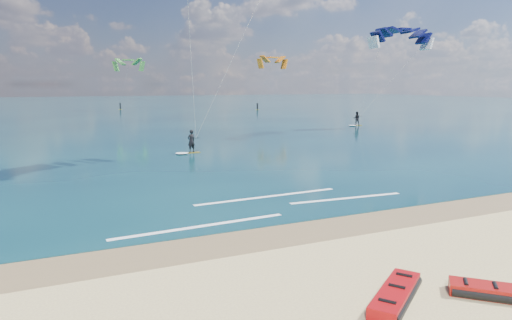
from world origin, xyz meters
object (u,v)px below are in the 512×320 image
Objects in this scene: packed_kite_mid at (490,297)px; packed_kite_left at (395,300)px; kitesurfer_far at (381,69)px; kitesurfer_main at (211,35)px.

packed_kite_left is at bearing -156.04° from packed_kite_mid.
packed_kite_left is 0.21× the size of kitesurfer_far.
kitesurfer_main is 1.23× the size of kitesurfer_far.
kitesurfer_main is (0.97, 24.29, 8.78)m from packed_kite_mid.
packed_kite_left is 2.47m from packed_kite_mid.
kitesurfer_main is at bearing -134.38° from kitesurfer_far.
packed_kite_mid is at bearing -54.67° from packed_kite_left.
packed_kite_left reaches higher than packed_kite_mid.
kitesurfer_main is at bearing 46.73° from packed_kite_left.
kitesurfer_far reaches higher than packed_kite_left.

